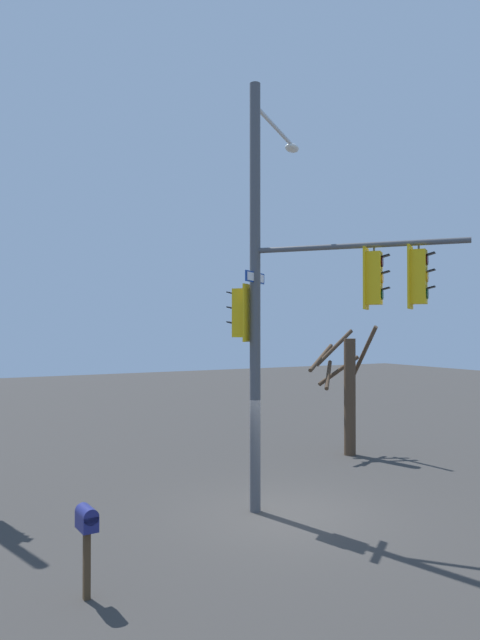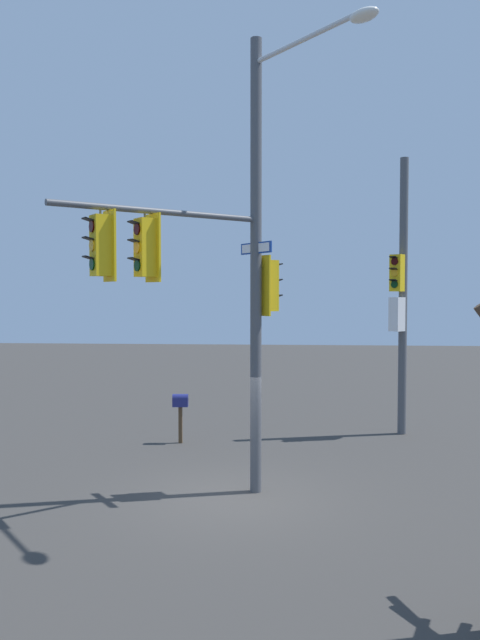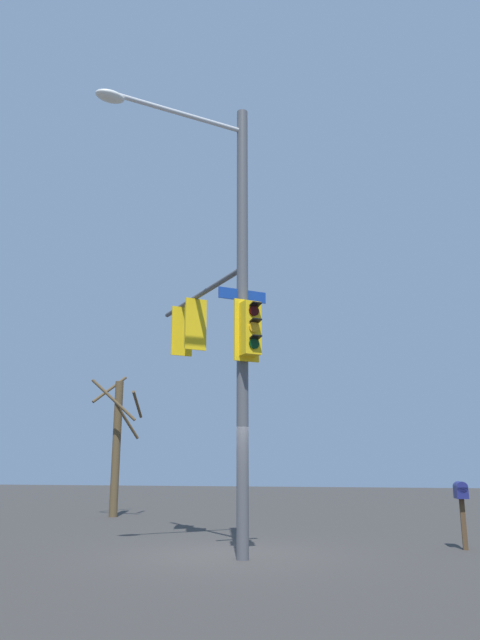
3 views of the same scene
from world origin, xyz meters
The scene contains 4 objects.
ground_plane centered at (0.00, 0.00, 0.00)m, with size 80.00×80.00×0.00m, color #383633.
main_signal_pole_assembly centered at (-0.22, 0.11, 5.19)m, with size 3.48×5.80×9.65m.
mailbox centered at (4.82, 1.92, 1.11)m, with size 0.27×0.45×1.41m.
bare_tree_across_street centered at (-6.03, 7.95, 2.63)m, with size 1.98×1.98×5.11m.
Camera 3 is at (3.05, -12.10, 1.74)m, focal length 32.89 mm.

